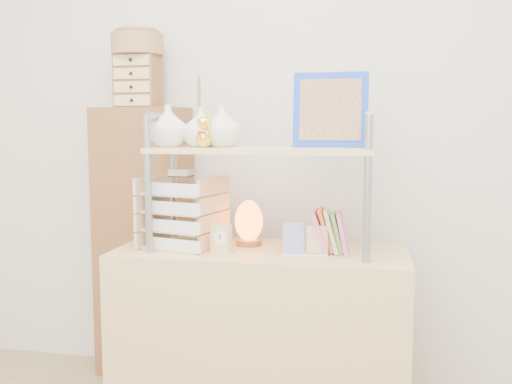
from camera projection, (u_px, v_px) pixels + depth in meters
desk at (261, 337)px, 2.40m from camera, size 1.20×0.50×0.75m
cabinet at (143, 243)px, 2.86m from camera, size 0.48×0.29×1.35m
hutch at (236, 141)px, 2.34m from camera, size 0.92×0.34×0.73m
letter_tray at (182, 216)px, 2.40m from camera, size 0.32×0.31×0.33m
salt_lamp at (249, 222)px, 2.44m from camera, size 0.13×0.12×0.20m
desk_clock at (221, 239)px, 2.29m from camera, size 0.09×0.05×0.12m
postcard_stand at (305, 246)px, 2.25m from camera, size 0.18×0.09×0.13m
drawer_chest at (138, 81)px, 2.75m from camera, size 0.20×0.16×0.25m
woven_basket at (137, 45)px, 2.74m from camera, size 0.25×0.25×0.10m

